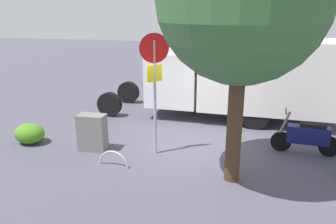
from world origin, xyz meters
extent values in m
plane|color=#4A4756|center=(0.00, 0.00, 0.00)|extent=(60.00, 60.00, 0.00)
cylinder|color=black|center=(-1.95, -3.79, 0.45)|extent=(0.91, 0.28, 0.90)
cylinder|color=black|center=(-1.88, -1.89, 0.45)|extent=(0.91, 0.28, 0.90)
cylinder|color=black|center=(3.28, -3.97, 0.45)|extent=(0.91, 0.28, 0.90)
cylinder|color=black|center=(3.35, -2.07, 0.45)|extent=(0.91, 0.28, 0.90)
cube|color=silver|center=(-2.31, -2.82, 1.65)|extent=(4.81, 2.36, 2.40)
cube|color=silver|center=(1.05, -2.94, 1.40)|extent=(1.87, 2.16, 1.90)
cube|color=black|center=(1.05, -2.94, 2.00)|extent=(1.89, 2.00, 0.60)
cylinder|color=black|center=(-2.55, -0.19, 0.28)|extent=(0.57, 0.14, 0.56)
cylinder|color=black|center=(-3.79, -0.10, 0.28)|extent=(0.57, 0.14, 0.56)
cube|color=navy|center=(-3.22, -0.14, 0.56)|extent=(1.12, 0.40, 0.48)
cube|color=black|center=(-3.32, -0.13, 0.83)|extent=(0.66, 0.32, 0.12)
cylinder|color=slate|center=(-2.60, -0.19, 0.83)|extent=(0.29, 0.09, 0.69)
cylinder|color=black|center=(-2.60, -0.19, 1.18)|extent=(0.08, 0.55, 0.04)
cylinder|color=#9E9EA3|center=(0.84, 0.76, 1.54)|extent=(0.08, 0.08, 3.08)
cylinder|color=red|center=(0.84, 0.78, 2.89)|extent=(0.71, 0.32, 0.76)
cube|color=yellow|center=(0.84, 0.78, 2.25)|extent=(0.33, 0.33, 0.44)
cylinder|color=#47301E|center=(-1.28, 1.78, 1.41)|extent=(0.35, 0.35, 2.82)
cube|color=slate|center=(2.63, 0.91, 0.52)|extent=(0.78, 0.43, 1.04)
torus|color=#B7B7BC|center=(1.68, 1.76, 0.00)|extent=(0.85, 0.17, 0.85)
ellipsoid|color=#477E1F|center=(4.67, 0.89, 0.31)|extent=(0.90, 0.73, 0.61)
camera|label=1|loc=(-1.39, 8.97, 3.88)|focal=35.67mm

